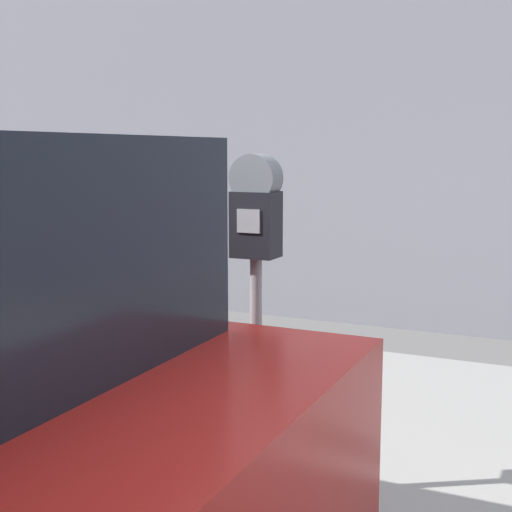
# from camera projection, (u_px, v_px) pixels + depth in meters

# --- Properties ---
(sidewalk) EXTENTS (24.00, 2.80, 0.10)m
(sidewalk) POSITION_uv_depth(u_px,v_px,m) (267.00, 409.00, 4.47)
(sidewalk) COLOR #9E9B96
(sidewalk) RESTS_ON ground_plane
(parking_meter) EXTENTS (0.21, 0.15, 1.54)m
(parking_meter) POSITION_uv_depth(u_px,v_px,m) (256.00, 241.00, 3.08)
(parking_meter) COLOR gray
(parking_meter) RESTS_ON sidewalk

